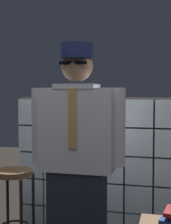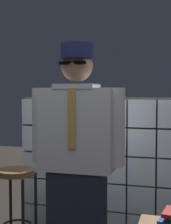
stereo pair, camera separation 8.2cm
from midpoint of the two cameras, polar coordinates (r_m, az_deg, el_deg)
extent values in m
cube|color=silver|center=(3.77, -7.78, -17.10)|extent=(0.26, 0.08, 0.26)
cube|color=silver|center=(3.67, -3.60, -17.64)|extent=(0.26, 0.08, 0.26)
cube|color=silver|center=(3.59, 0.80, -18.12)|extent=(0.26, 0.08, 0.26)
cube|color=silver|center=(3.68, -7.81, -13.03)|extent=(0.26, 0.08, 0.26)
cube|color=silver|center=(3.58, -3.62, -13.48)|extent=(0.26, 0.08, 0.26)
cube|color=silver|center=(3.50, 0.80, -13.87)|extent=(0.26, 0.08, 0.26)
cube|color=silver|center=(3.44, 5.42, -14.19)|extent=(0.26, 0.08, 0.26)
cube|color=silver|center=(3.40, 10.18, -14.43)|extent=(0.26, 0.08, 0.26)
cube|color=silver|center=(3.38, 15.03, -14.57)|extent=(0.26, 0.08, 0.26)
cube|color=silver|center=(3.61, -7.85, -8.79)|extent=(0.26, 0.08, 0.26)
cube|color=silver|center=(3.51, -3.64, -9.12)|extent=(0.26, 0.08, 0.26)
cube|color=silver|center=(3.43, 0.80, -9.42)|extent=(0.26, 0.08, 0.26)
cube|color=silver|center=(3.36, 5.44, -9.67)|extent=(0.26, 0.08, 0.26)
cube|color=silver|center=(3.33, 10.23, -9.86)|extent=(0.26, 0.08, 0.26)
cube|color=silver|center=(3.31, 15.10, -9.98)|extent=(0.26, 0.08, 0.26)
cube|color=silver|center=(3.56, -7.88, -4.41)|extent=(0.26, 0.08, 0.26)
cube|color=silver|center=(3.46, -3.65, -4.62)|extent=(0.26, 0.08, 0.26)
cube|color=silver|center=(3.38, 0.81, -4.80)|extent=(0.26, 0.08, 0.26)
cube|color=silver|center=(3.31, 5.47, -4.97)|extent=(0.26, 0.08, 0.26)
cube|color=silver|center=(3.27, 10.28, -5.11)|extent=(0.26, 0.08, 0.26)
cube|color=silver|center=(3.54, -7.92, 0.06)|extent=(0.26, 0.08, 0.26)
cube|color=silver|center=(3.43, -3.67, -0.01)|extent=(0.26, 0.08, 0.26)
cube|color=silver|center=(3.35, 0.81, -0.08)|extent=(0.26, 0.08, 0.26)
cube|color=silver|center=(3.29, 5.50, -0.16)|extent=(0.26, 0.08, 0.26)
cube|color=silver|center=(3.25, 10.33, -0.24)|extent=(0.26, 0.08, 0.26)
cube|color=#4C4438|center=(3.41, 5.61, -9.47)|extent=(1.97, 0.02, 1.41)
cube|color=silver|center=(2.48, -0.50, -2.98)|extent=(0.54, 0.23, 0.61)
cube|color=tan|center=(2.35, -1.36, -1.07)|extent=(0.06, 0.01, 0.43)
cube|color=silver|center=(2.46, -0.50, 4.35)|extent=(0.30, 0.25, 0.04)
sphere|color=#A87A5B|center=(2.47, -0.51, 7.87)|extent=(0.23, 0.23, 0.23)
ellipsoid|color=black|center=(2.42, -0.86, 7.00)|extent=(0.15, 0.08, 0.11)
cube|color=black|center=(2.37, -1.26, 8.35)|extent=(0.20, 0.01, 0.02)
cylinder|color=#191E47|center=(2.39, -1.11, 9.21)|extent=(0.18, 0.18, 0.01)
cylinder|color=#191E47|center=(2.48, -0.51, 10.28)|extent=(0.24, 0.24, 0.11)
cylinder|color=silver|center=(2.41, 6.42, -2.60)|extent=(0.11, 0.11, 0.56)
cylinder|color=silver|center=(2.58, -6.96, -2.21)|extent=(0.11, 0.11, 0.56)
cylinder|color=brown|center=(3.17, -10.98, -10.01)|extent=(0.34, 0.34, 0.05)
cylinder|color=black|center=(3.11, -9.79, -17.41)|extent=(0.03, 0.03, 0.69)
cylinder|color=black|center=(3.44, -11.90, -15.34)|extent=(0.03, 0.03, 0.69)
cylinder|color=black|center=(3.33, -7.71, -15.94)|extent=(0.03, 0.03, 0.69)
camera|label=1|loc=(0.04, -89.05, 0.05)|focal=53.83mm
camera|label=2|loc=(0.04, 90.95, -0.05)|focal=53.83mm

